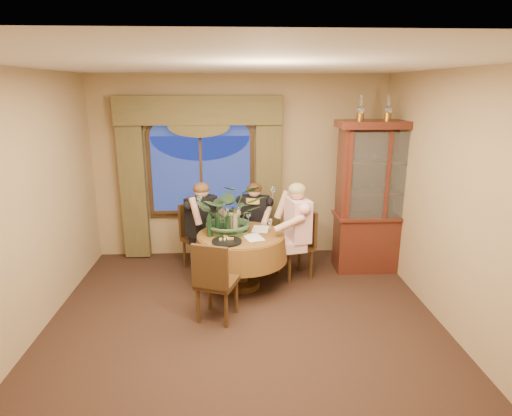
{
  "coord_description": "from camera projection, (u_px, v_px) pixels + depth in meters",
  "views": [
    {
      "loc": [
        -0.09,
        -4.05,
        2.6
      ],
      "look_at": [
        0.18,
        1.25,
        1.1
      ],
      "focal_mm": 30.0,
      "sensor_mm": 36.0,
      "label": 1
    }
  ],
  "objects": [
    {
      "name": "floor",
      "position": [
        245.0,
        338.0,
        4.61
      ],
      "size": [
        5.0,
        5.0,
        0.0
      ],
      "primitive_type": "plane",
      "color": "black",
      "rests_on": "ground"
    },
    {
      "name": "wall_back",
      "position": [
        240.0,
        168.0,
        6.63
      ],
      "size": [
        4.5,
        0.0,
        4.5
      ],
      "primitive_type": "plane",
      "rotation": [
        1.57,
        0.0,
        0.0
      ],
      "color": "#987D56",
      "rests_on": "ground"
    },
    {
      "name": "wall_right",
      "position": [
        465.0,
        210.0,
        4.34
      ],
      "size": [
        0.0,
        5.0,
        5.0
      ],
      "primitive_type": "plane",
      "rotation": [
        1.57,
        0.0,
        -1.57
      ],
      "color": "#987D56",
      "rests_on": "ground"
    },
    {
      "name": "ceiling",
      "position": [
        243.0,
        65.0,
        3.85
      ],
      "size": [
        5.0,
        5.0,
        0.0
      ],
      "primitive_type": "plane",
      "rotation": [
        3.14,
        0.0,
        0.0
      ],
      "color": "white",
      "rests_on": "wall_back"
    },
    {
      "name": "window",
      "position": [
        201.0,
        175.0,
        6.56
      ],
      "size": [
        1.62,
        0.1,
        1.32
      ],
      "primitive_type": null,
      "color": "navy",
      "rests_on": "wall_back"
    },
    {
      "name": "arched_transom",
      "position": [
        199.0,
        124.0,
        6.35
      ],
      "size": [
        1.6,
        0.06,
        0.44
      ],
      "primitive_type": null,
      "color": "navy",
      "rests_on": "wall_back"
    },
    {
      "name": "drapery_left",
      "position": [
        133.0,
        184.0,
        6.49
      ],
      "size": [
        0.38,
        0.14,
        2.32
      ],
      "primitive_type": "cube",
      "color": "#4A4124",
      "rests_on": "floor"
    },
    {
      "name": "drapery_right",
      "position": [
        268.0,
        183.0,
        6.6
      ],
      "size": [
        0.38,
        0.14,
        2.32
      ],
      "primitive_type": "cube",
      "color": "#4A4124",
      "rests_on": "floor"
    },
    {
      "name": "swag_valance",
      "position": [
        198.0,
        110.0,
        6.22
      ],
      "size": [
        2.45,
        0.16,
        0.42
      ],
      "primitive_type": null,
      "color": "#4A4124",
      "rests_on": "wall_back"
    },
    {
      "name": "dining_table",
      "position": [
        241.0,
        260.0,
        5.71
      ],
      "size": [
        1.26,
        1.26,
        0.75
      ],
      "primitive_type": "cylinder",
      "rotation": [
        0.0,
        0.0,
        0.03
      ],
      "color": "maroon",
      "rests_on": "floor"
    },
    {
      "name": "china_cabinet",
      "position": [
        381.0,
        198.0,
        6.09
      ],
      "size": [
        1.34,
        0.53,
        2.17
      ],
      "primitive_type": "cube",
      "color": "#3E1711",
      "rests_on": "floor"
    },
    {
      "name": "oil_lamp_left",
      "position": [
        361.0,
        108.0,
        5.73
      ],
      "size": [
        0.11,
        0.11,
        0.34
      ],
      "primitive_type": null,
      "color": "#A5722D",
      "rests_on": "china_cabinet"
    },
    {
      "name": "oil_lamp_center",
      "position": [
        388.0,
        108.0,
        5.75
      ],
      "size": [
        0.11,
        0.11,
        0.34
      ],
      "primitive_type": null,
      "color": "#A5722D",
      "rests_on": "china_cabinet"
    },
    {
      "name": "oil_lamp_right",
      "position": [
        416.0,
        107.0,
        5.77
      ],
      "size": [
        0.11,
        0.11,
        0.34
      ],
      "primitive_type": null,
      "color": "#A5722D",
      "rests_on": "china_cabinet"
    },
    {
      "name": "chair_right",
      "position": [
        295.0,
        245.0,
        5.98
      ],
      "size": [
        0.54,
        0.54,
        0.96
      ],
      "primitive_type": "cube",
      "rotation": [
        0.0,
        0.0,
        -4.37
      ],
      "color": "black",
      "rests_on": "floor"
    },
    {
      "name": "chair_back_right",
      "position": [
        250.0,
        233.0,
        6.45
      ],
      "size": [
        0.49,
        0.49,
        0.96
      ],
      "primitive_type": "cube",
      "rotation": [
        0.0,
        0.0,
        -3.33
      ],
      "color": "black",
      "rests_on": "floor"
    },
    {
      "name": "chair_back",
      "position": [
        200.0,
        237.0,
        6.28
      ],
      "size": [
        0.59,
        0.59,
        0.96
      ],
      "primitive_type": "cube",
      "rotation": [
        0.0,
        0.0,
        -2.41
      ],
      "color": "black",
      "rests_on": "floor"
    },
    {
      "name": "chair_front_left",
      "position": [
        217.0,
        280.0,
        4.89
      ],
      "size": [
        0.54,
        0.54,
        0.96
      ],
      "primitive_type": "cube",
      "rotation": [
        0.0,
        0.0,
        -0.34
      ],
      "color": "black",
      "rests_on": "floor"
    },
    {
      "name": "person_pink",
      "position": [
        297.0,
        232.0,
        5.83
      ],
      "size": [
        0.55,
        0.59,
        1.39
      ],
      "primitive_type": null,
      "rotation": [
        0.0,
        0.0,
        -4.49
      ],
      "color": "beige",
      "rests_on": "floor"
    },
    {
      "name": "person_back",
      "position": [
        202.0,
        228.0,
        6.09
      ],
      "size": [
        0.65,
        0.65,
        1.34
      ],
      "primitive_type": null,
      "rotation": [
        0.0,
        0.0,
        -2.32
      ],
      "color": "black",
      "rests_on": "floor"
    },
    {
      "name": "person_scarf",
      "position": [
        255.0,
        224.0,
        6.36
      ],
      "size": [
        0.56,
        0.53,
        1.27
      ],
      "primitive_type": null,
      "rotation": [
        0.0,
        0.0,
        -3.43
      ],
      "color": "black",
      "rests_on": "floor"
    },
    {
      "name": "stoneware_vase",
      "position": [
        233.0,
        222.0,
        5.67
      ],
      "size": [
        0.14,
        0.14,
        0.25
      ],
      "primitive_type": null,
      "color": "#A38363",
      "rests_on": "dining_table"
    },
    {
      "name": "centerpiece_plant",
      "position": [
        231.0,
        189.0,
        5.55
      ],
      "size": [
        0.89,
        0.99,
        0.77
      ],
      "primitive_type": "imported",
      "color": "#315031",
      "rests_on": "dining_table"
    },
    {
      "name": "olive_bowl",
      "position": [
        242.0,
        233.0,
        5.57
      ],
      "size": [
        0.14,
        0.14,
        0.04
      ],
      "primitive_type": "imported",
      "color": "#43522C",
      "rests_on": "dining_table"
    },
    {
      "name": "cheese_platter",
      "position": [
        227.0,
        241.0,
        5.29
      ],
      "size": [
        0.37,
        0.37,
        0.02
      ],
      "primitive_type": "cylinder",
      "color": "black",
      "rests_on": "dining_table"
    },
    {
      "name": "wine_bottle_0",
      "position": [
        228.0,
        223.0,
        5.5
      ],
      "size": [
        0.07,
        0.07,
        0.33
      ],
      "primitive_type": "cylinder",
      "color": "black",
      "rests_on": "dining_table"
    },
    {
      "name": "wine_bottle_1",
      "position": [
        217.0,
        222.0,
        5.56
      ],
      "size": [
        0.07,
        0.07,
        0.33
      ],
      "primitive_type": "cylinder",
      "color": "black",
      "rests_on": "dining_table"
    },
    {
      "name": "wine_bottle_2",
      "position": [
        228.0,
        221.0,
        5.59
      ],
      "size": [
        0.07,
        0.07,
        0.33
      ],
      "primitive_type": "cylinder",
      "color": "tan",
      "rests_on": "dining_table"
    },
    {
      "name": "wine_bottle_3",
      "position": [
        209.0,
        224.0,
        5.47
      ],
      "size": [
        0.07,
        0.07,
        0.33
      ],
      "primitive_type": "cylinder",
      "color": "black",
      "rests_on": "dining_table"
    },
    {
      "name": "tasting_paper_0",
      "position": [
        254.0,
        237.0,
        5.46
      ],
      "size": [
        0.29,
        0.35,
        0.0
      ],
      "primitive_type": "cube",
      "rotation": [
        0.0,
        0.0,
        0.3
      ],
      "color": "white",
      "rests_on": "dining_table"
    },
    {
      "name": "tasting_paper_1",
      "position": [
        260.0,
        229.0,
        5.78
      ],
      "size": [
        0.26,
        0.33,
        0.0
      ],
      "primitive_type": "cube",
      "rotation": [
        0.0,
        0.0,
        -0.17
      ],
      "color": "white",
      "rests_on": "dining_table"
    },
    {
      "name": "wine_glass_person_pink",
      "position": [
        270.0,
        225.0,
        5.68
      ],
      "size": [
        0.07,
        0.07,
        0.18
      ],
      "primitive_type": null,
      "color": "silver",
      "rests_on": "dining_table"
    },
    {
      "name": "wine_glass_person_back",
      "position": [
        219.0,
        221.0,
        5.83
      ],
      "size": [
        0.07,
        0.07,
        0.18
      ],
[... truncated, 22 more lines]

